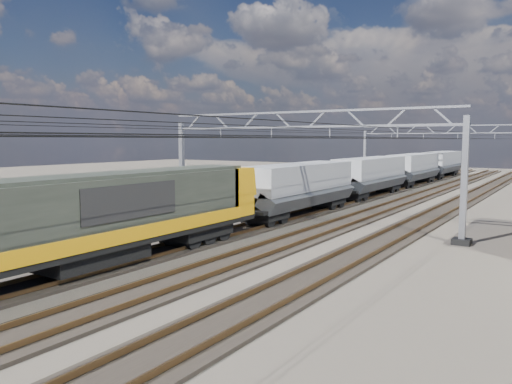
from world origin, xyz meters
The scene contains 13 objects.
ground centered at (0.00, 0.00, 0.00)m, with size 160.00×160.00×0.00m, color #2A261F.
track_outer_west centered at (-6.00, 0.00, 0.07)m, with size 2.60×140.00×0.30m.
track_loco centered at (-2.00, 0.00, 0.07)m, with size 2.60×140.00×0.30m.
track_inner_east centered at (2.00, 0.00, 0.07)m, with size 2.60×140.00×0.30m.
track_outer_east centered at (6.00, 0.00, 0.07)m, with size 2.60×140.00×0.30m.
catenary_gantry_mid centered at (0.00, 4.00, 3.91)m, with size 19.90×0.90×7.11m.
catenary_gantry_far centered at (0.00, 40.00, 3.91)m, with size 19.90×0.90×7.11m.
overhead_wires centered at (0.00, 8.00, 5.75)m, with size 12.03×140.00×0.53m.
locomotive centered at (-2.00, -10.00, 2.33)m, with size 2.76×21.10×3.62m.
hopper_wagon_lead centered at (-2.00, 7.70, 2.23)m, with size 3.38×13.00×3.25m.
hopper_wagon_mid centered at (-2.00, 21.90, 2.23)m, with size 3.38×13.00×3.25m.
hopper_wagon_third centered at (-2.00, 36.10, 2.23)m, with size 3.38×13.00×3.25m.
hopper_wagon_fourth centered at (-2.00, 50.30, 2.23)m, with size 3.38×13.00×3.25m.
Camera 1 is at (14.41, -22.97, 5.38)m, focal length 35.00 mm.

